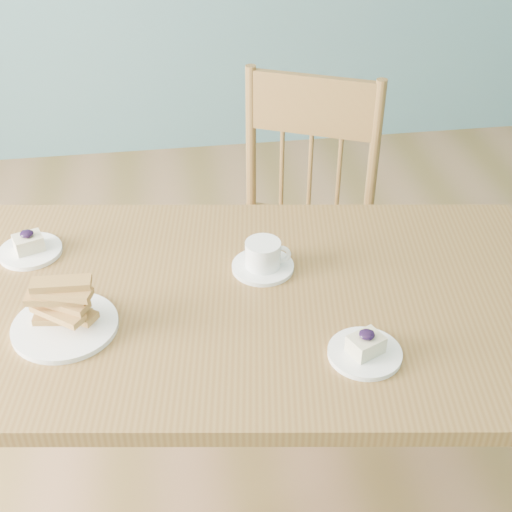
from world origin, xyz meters
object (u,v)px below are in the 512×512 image
at_px(dining_table, 254,321).
at_px(biscotti_plate, 63,314).
at_px(cheesecake_plate_far, 30,248).
at_px(coffee_cup, 263,258).
at_px(cheesecake_plate_near, 365,349).
at_px(dining_chair, 298,231).

relative_size(dining_table, biscotti_plate, 6.56).
xyz_separation_m(cheesecake_plate_far, biscotti_plate, (0.11, -0.31, 0.02)).
relative_size(cheesecake_plate_far, coffee_cup, 1.03).
bearing_deg(cheesecake_plate_near, biscotti_plate, 164.14).
bearing_deg(dining_table, dining_chair, 77.53).
bearing_deg(dining_table, biscotti_plate, -164.82).
xyz_separation_m(cheesecake_plate_near, coffee_cup, (-0.17, 0.34, 0.02)).
bearing_deg(biscotti_plate, dining_table, 6.93).
bearing_deg(dining_chair, coffee_cup, -86.29).
bearing_deg(cheesecake_plate_near, dining_chair, 87.57).
distance_m(cheesecake_plate_near, biscotti_plate, 0.67).
bearing_deg(biscotti_plate, cheesecake_plate_near, -15.86).
bearing_deg(dining_chair, cheesecake_plate_near, -67.98).
xyz_separation_m(dining_chair, coffee_cup, (-0.20, -0.54, 0.29)).
relative_size(cheesecake_plate_far, biscotti_plate, 0.68).
bearing_deg(coffee_cup, dining_table, -100.16).
bearing_deg(cheesecake_plate_near, cheesecake_plate_far, 146.65).
distance_m(dining_chair, cheesecake_plate_far, 0.92).
height_order(dining_table, coffee_cup, coffee_cup).
distance_m(cheesecake_plate_near, coffee_cup, 0.38).
xyz_separation_m(dining_chair, cheesecake_plate_near, (-0.04, -0.88, 0.28)).
xyz_separation_m(dining_table, coffee_cup, (0.04, 0.11, 0.11)).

